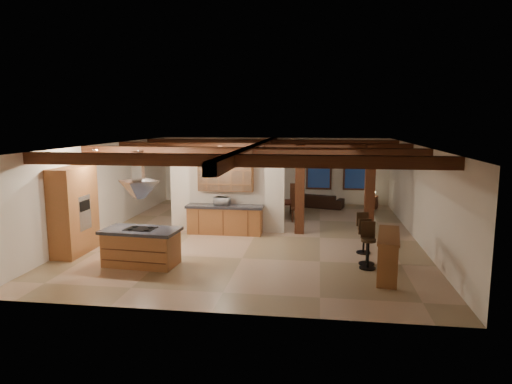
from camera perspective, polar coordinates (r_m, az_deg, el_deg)
ground at (r=14.70m, az=-0.13°, el=-5.45°), size 12.00×12.00×0.00m
room_walls at (r=14.36m, az=-0.14°, el=1.45°), size 12.00×12.00×12.00m
ceiling_beams at (r=14.27m, az=-0.14°, el=5.35°), size 10.00×12.00×0.28m
timber_posts at (r=14.73m, az=9.82°, el=1.44°), size 2.50×0.30×2.90m
partition_wall at (r=15.12m, az=-3.63°, el=-0.80°), size 3.80×0.18×2.20m
pantry_cabinet at (r=13.51m, az=-21.79°, el=-2.18°), size 0.67×1.60×2.40m
back_counter at (r=14.87m, az=-3.90°, el=-3.43°), size 2.50×0.66×0.94m
upper_display_cabinet at (r=14.83m, az=-3.80°, el=1.94°), size 1.80×0.36×0.95m
range_hood at (r=11.76m, az=-14.39°, el=-0.51°), size 1.10×1.10×1.40m
back_windows at (r=20.17m, az=10.15°, el=2.68°), size 2.70×0.07×1.70m
framed_art at (r=20.43m, az=-1.99°, el=3.46°), size 0.65×0.05×0.85m
recessed_cans at (r=13.00m, az=-12.52°, el=5.27°), size 3.16×2.46×0.03m
kitchen_island at (r=12.04m, az=-14.15°, el=-6.64°), size 1.99×1.17×0.95m
dining_table at (r=17.43m, az=2.67°, el=-2.15°), size 1.76×1.02×0.61m
sofa at (r=19.53m, az=8.01°, el=-1.08°), size 2.08×1.24×0.57m
microwave at (r=14.77m, az=-4.26°, el=-1.16°), size 0.55×0.46×0.26m
bar_counter at (r=11.27m, az=16.21°, el=-6.72°), size 0.77×1.98×1.01m
side_table at (r=19.70m, az=14.32°, el=-1.24°), size 0.53×0.53×0.53m
table_lamp at (r=19.63m, az=14.37°, el=0.13°), size 0.25×0.25×0.30m
bar_stool_a at (r=11.72m, az=13.84°, el=-6.48°), size 0.41×0.41×1.16m
bar_stool_b at (r=12.06m, az=13.66°, el=-6.06°), size 0.43×0.44×1.15m
bar_stool_c at (r=13.04m, az=13.29°, el=-4.98°), size 0.40×0.42×1.12m
dining_chairs at (r=17.37m, az=2.68°, el=-1.11°), size 2.06×2.06×1.23m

